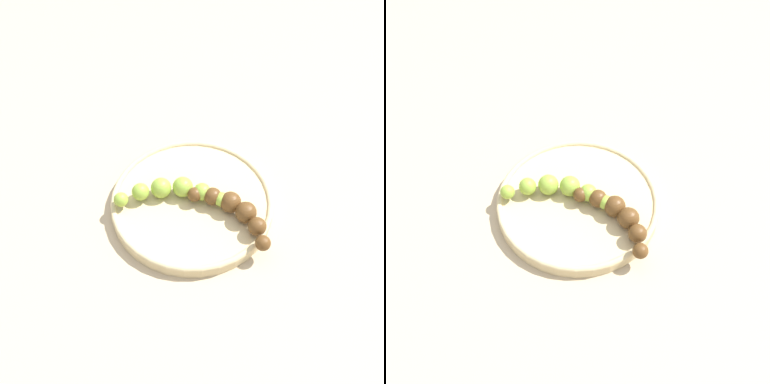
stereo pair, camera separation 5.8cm
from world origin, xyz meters
TOP-DOWN VIEW (x-y plane):
  - ground_plane at (0.00, 0.00)m, footprint 2.40×2.40m
  - fruit_bowl at (0.00, 0.00)m, footprint 0.27×0.27m
  - banana_green at (0.03, 0.02)m, footprint 0.15×0.12m
  - banana_overripe at (-0.07, -0.01)m, footprint 0.16×0.06m

SIDE VIEW (x-z plane):
  - ground_plane at x=0.00m, z-range 0.00..0.00m
  - fruit_bowl at x=0.00m, z-range 0.00..0.02m
  - banana_green at x=0.03m, z-range 0.02..0.05m
  - banana_overripe at x=-0.07m, z-range 0.02..0.05m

